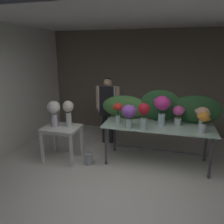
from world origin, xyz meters
TOP-DOWN VIEW (x-y plane):
  - ground_plane at (0.00, 1.75)m, footprint 7.68×7.68m
  - wall_back at (0.00, 3.49)m, footprint 5.48×0.12m
  - wall_left at (-2.74, 1.75)m, footprint 0.12×3.61m
  - ceiling_slab at (0.00, 1.75)m, footprint 5.60×3.61m
  - display_table_glass at (0.49, 1.55)m, footprint 2.13×0.87m
  - side_table_white at (-1.42, 1.19)m, footprint 0.73×0.60m
  - florist at (-0.76, 2.29)m, footprint 0.59×0.24m
  - foliage_backdrop at (0.52, 1.87)m, footprint 2.43×0.26m
  - vase_violet_carnations at (-0.03, 1.24)m, footprint 0.28×0.28m
  - vase_fuchsia_stock at (0.86, 1.64)m, footprint 0.23×0.22m
  - vase_peach_hydrangea at (1.30, 1.68)m, footprint 0.28×0.25m
  - vase_sunset_snapdragons at (1.28, 1.34)m, footprint 0.23×0.18m
  - vase_scarlet_tulips at (-0.31, 1.48)m, footprint 0.20×0.20m
  - vase_magenta_freesia at (0.55, 1.57)m, footprint 0.32×0.31m
  - vase_crimson_lilies at (0.24, 1.20)m, footprint 0.20×0.20m
  - vase_white_roses_tall at (-1.57, 1.19)m, footprint 0.26×0.26m
  - vase_cream_lisianthus_tall at (-1.28, 1.25)m, footprint 0.22×0.22m
  - watering_can at (-0.82, 1.13)m, footprint 0.35×0.18m

SIDE VIEW (x-z plane):
  - ground_plane at x=0.00m, z-range 0.00..0.00m
  - watering_can at x=-0.82m, z-range -0.05..0.30m
  - side_table_white at x=-1.42m, z-range 0.26..0.98m
  - display_table_glass at x=0.49m, z-range 0.29..1.11m
  - florist at x=-0.76m, z-range 0.19..1.80m
  - vase_sunset_snapdragons at x=1.28m, z-range 0.85..1.23m
  - vase_fuchsia_stock at x=0.86m, z-range 0.85..1.24m
  - vase_white_roses_tall at x=-1.57m, z-range 0.79..1.32m
  - vase_cream_lisianthus_tall at x=-1.28m, z-range 0.78..1.32m
  - vase_peach_hydrangea at x=1.30m, z-range 0.87..1.26m
  - vase_scarlet_tulips at x=-0.31m, z-range 0.88..1.28m
  - foliage_backdrop at x=0.52m, z-range 0.77..1.42m
  - vase_violet_carnations at x=-0.03m, z-range 0.88..1.33m
  - vase_crimson_lilies at x=0.24m, z-range 0.87..1.37m
  - vase_magenta_freesia at x=0.55m, z-range 0.90..1.49m
  - wall_back at x=0.00m, z-range 0.00..2.79m
  - wall_left at x=-2.74m, z-range 0.00..2.79m
  - ceiling_slab at x=0.00m, z-range 2.79..2.91m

